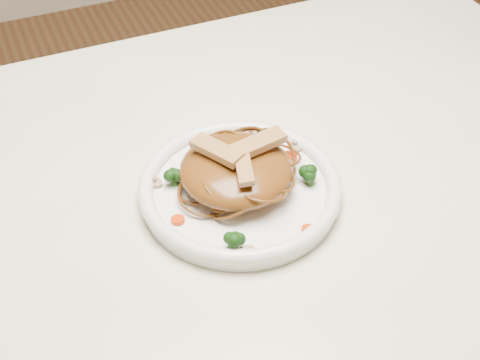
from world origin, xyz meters
name	(u,v)px	position (x,y,z in m)	size (l,w,h in m)	color
table	(243,222)	(0.00, 0.00, 0.65)	(1.20, 0.80, 0.75)	white
plate	(240,192)	(-0.02, -0.04, 0.76)	(0.26, 0.26, 0.02)	white
noodle_mound	(236,170)	(-0.03, -0.04, 0.79)	(0.15, 0.15, 0.05)	brown
chicken_a	(258,144)	(0.01, -0.03, 0.82)	(0.08, 0.02, 0.01)	tan
chicken_b	(217,150)	(-0.05, -0.03, 0.82)	(0.07, 0.02, 0.01)	tan
chicken_c	(244,167)	(-0.03, -0.07, 0.82)	(0.06, 0.02, 0.01)	tan
broccoli_0	(260,135)	(0.04, 0.03, 0.78)	(0.03, 0.03, 0.03)	#10330A
broccoli_1	(174,176)	(-0.10, 0.00, 0.78)	(0.02, 0.02, 0.03)	#10330A
broccoli_2	(233,240)	(-0.07, -0.13, 0.78)	(0.02, 0.02, 0.03)	#10330A
broccoli_3	(311,174)	(0.06, -0.07, 0.78)	(0.03, 0.03, 0.03)	#10330A
carrot_0	(254,141)	(0.03, 0.03, 0.77)	(0.02, 0.02, 0.01)	#DD3B08
carrot_1	(178,220)	(-0.12, -0.07, 0.77)	(0.02, 0.02, 0.01)	#DD3B08
carrot_2	(289,157)	(0.06, -0.02, 0.77)	(0.02, 0.02, 0.01)	#DD3B08
carrot_3	(196,154)	(-0.05, 0.04, 0.77)	(0.02, 0.02, 0.01)	#DD3B08
carrot_4	(308,229)	(0.02, -0.15, 0.77)	(0.02, 0.02, 0.01)	#DD3B08
mushroom_0	(246,252)	(-0.06, -0.15, 0.77)	(0.02, 0.02, 0.01)	tan
mushroom_1	(295,145)	(0.08, 0.00, 0.77)	(0.03, 0.03, 0.01)	tan
mushroom_2	(154,182)	(-0.12, 0.01, 0.77)	(0.02, 0.02, 0.01)	tan
mushroom_3	(251,133)	(0.03, 0.05, 0.77)	(0.02, 0.02, 0.01)	tan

